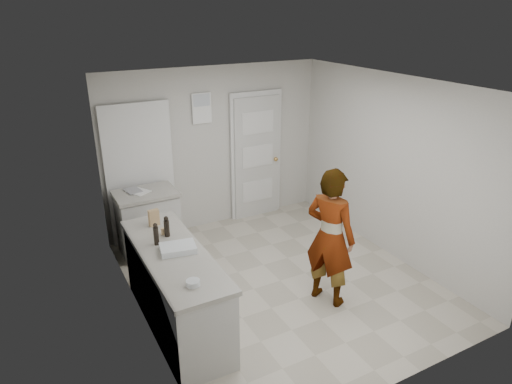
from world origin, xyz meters
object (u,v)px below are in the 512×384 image
person (330,237)px  spice_jar (163,231)px  oil_cruet_a (167,227)px  egg_bowl (193,283)px  baking_dish (178,248)px  oil_cruet_b (156,234)px  cake_mix_box (154,218)px

person → spice_jar: size_ratio=22.43×
oil_cruet_a → egg_bowl: (-0.10, -1.04, -0.09)m
baking_dish → oil_cruet_a: bearing=89.0°
oil_cruet_b → baking_dish: 0.30m
spice_jar → oil_cruet_a: size_ratio=0.31×
egg_bowl → spice_jar: bearing=86.4°
spice_jar → baking_dish: 0.44m
spice_jar → baking_dish: spice_jar is taller
person → oil_cruet_a: bearing=41.8°
oil_cruet_a → baking_dish: (-0.01, -0.37, -0.09)m
baking_dish → person: bearing=-12.7°
person → oil_cruet_b: person is taller
egg_bowl → oil_cruet_a: bearing=84.8°
egg_bowl → oil_cruet_b: bearing=94.0°
person → baking_dish: person is taller
spice_jar → oil_cruet_a: 0.10m
spice_jar → oil_cruet_a: bearing=-66.9°
person → cake_mix_box: size_ratio=8.49×
oil_cruet_a → baking_dish: 0.38m
oil_cruet_a → egg_bowl: size_ratio=1.86×
oil_cruet_b → oil_cruet_a: bearing=39.3°
person → egg_bowl: 1.80m
oil_cruet_b → egg_bowl: bearing=-86.0°
spice_jar → oil_cruet_a: (0.03, -0.06, 0.08)m
person → oil_cruet_b: bearing=47.2°
cake_mix_box → spice_jar: bearing=-92.7°
person → spice_jar: person is taller
spice_jar → baking_dish: bearing=-87.3°
person → oil_cruet_b: 1.95m
person → baking_dish: size_ratio=4.16×
baking_dish → egg_bowl: (-0.09, -0.67, -0.00)m
spice_jar → person: bearing=-25.5°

